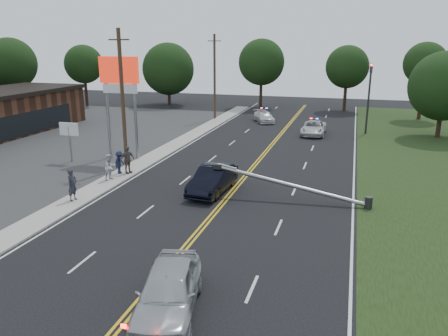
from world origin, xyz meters
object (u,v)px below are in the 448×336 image
(bystander_b, at_px, (110,167))
(bystander_a, at_px, (72,185))
(utility_pole_mid, at_px, (123,99))
(bystander_c, at_px, (120,162))
(fallen_streetlight, at_px, (299,187))
(crashed_sedan, at_px, (213,179))
(emergency_a, at_px, (314,128))
(traffic_signal, at_px, (369,92))
(emergency_b, at_px, (264,117))
(small_sign, at_px, (69,132))
(waiting_sedan, at_px, (168,291))
(pylon_sign, at_px, (120,83))
(bystander_d, at_px, (127,160))
(utility_pole_far, at_px, (215,77))

(bystander_b, bearing_deg, bystander_a, -161.89)
(utility_pole_mid, distance_m, bystander_c, 4.72)
(fallen_streetlight, height_order, bystander_a, bystander_a)
(crashed_sedan, bearing_deg, emergency_a, 80.71)
(traffic_signal, bearing_deg, bystander_b, -127.70)
(emergency_b, bearing_deg, small_sign, -143.58)
(waiting_sedan, bearing_deg, bystander_a, 125.62)
(crashed_sedan, height_order, bystander_b, bystander_b)
(traffic_signal, relative_size, bystander_b, 3.98)
(fallen_streetlight, relative_size, bystander_a, 4.92)
(emergency_b, xyz_separation_m, bystander_b, (-5.31, -25.49, 0.38))
(traffic_signal, relative_size, utility_pole_mid, 0.70)
(pylon_sign, distance_m, bystander_d, 6.73)
(pylon_sign, xyz_separation_m, bystander_a, (2.08, -9.79, -4.93))
(emergency_b, bearing_deg, fallen_streetlight, -101.34)
(pylon_sign, bearing_deg, bystander_b, -69.63)
(crashed_sedan, bearing_deg, pylon_sign, 151.72)
(bystander_a, bearing_deg, crashed_sedan, -57.60)
(fallen_streetlight, bearing_deg, bystander_d, 170.33)
(small_sign, bearing_deg, traffic_signal, 38.90)
(bystander_b, distance_m, bystander_d, 1.75)
(small_sign, relative_size, bystander_d, 1.57)
(small_sign, height_order, waiting_sedan, small_sign)
(bystander_b, bearing_deg, utility_pole_mid, 30.47)
(bystander_a, height_order, bystander_d, bystander_d)
(fallen_streetlight, height_order, utility_pole_far, utility_pole_far)
(pylon_sign, bearing_deg, crashed_sedan, -31.46)
(small_sign, bearing_deg, crashed_sedan, -16.13)
(bystander_b, bearing_deg, traffic_signal, -19.50)
(fallen_streetlight, distance_m, bystander_a, 13.16)
(bystander_a, bearing_deg, utility_pole_far, 4.51)
(small_sign, distance_m, crashed_sedan, 13.44)
(small_sign, relative_size, emergency_a, 0.63)
(bystander_c, xyz_separation_m, bystander_d, (0.49, 0.22, 0.18))
(fallen_streetlight, height_order, bystander_c, fallen_streetlight)
(waiting_sedan, bearing_deg, pylon_sign, 109.58)
(pylon_sign, height_order, emergency_a, pylon_sign)
(waiting_sedan, distance_m, bystander_b, 15.92)
(pylon_sign, xyz_separation_m, waiting_sedan, (11.78, -18.26, -5.16))
(waiting_sedan, xyz_separation_m, bystander_b, (-9.69, 12.63, 0.17))
(traffic_signal, height_order, fallen_streetlight, traffic_signal)
(utility_pole_mid, relative_size, bystander_d, 5.08)
(small_sign, bearing_deg, utility_pole_far, 77.69)
(utility_pole_far, xyz_separation_m, bystander_a, (0.78, -29.79, -4.01))
(bystander_b, bearing_deg, emergency_a, -12.35)
(small_sign, relative_size, bystander_c, 1.92)
(traffic_signal, distance_m, waiting_sedan, 35.13)
(utility_pole_mid, bearing_deg, bystander_d, -59.03)
(fallen_streetlight, height_order, crashed_sedan, fallen_streetlight)
(utility_pole_far, relative_size, waiting_sedan, 2.03)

